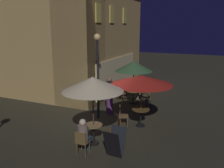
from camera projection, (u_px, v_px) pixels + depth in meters
The scene contains 19 objects.
ground_plane at pixel (101, 124), 10.76m from camera, with size 60.00×60.00×0.00m, color #302D20.
cafe_building at pixel (78, 36), 14.88m from camera, with size 8.38×7.29×7.22m.
street_lamp_near_corner at pixel (98, 62), 10.86m from camera, with size 0.30×0.30×3.91m.
menu_sandwich_board at pixel (115, 143), 7.98m from camera, with size 0.70×0.60×0.95m.
cafe_table_0 at pixel (133, 94), 13.48m from camera, with size 0.77×0.77×0.73m.
cafe_table_1 at pixel (141, 113), 10.39m from camera, with size 0.76×0.76×0.78m.
cafe_table_2 at pixel (94, 131), 8.81m from camera, with size 0.65×0.65×0.76m.
patio_umbrella_0 at pixel (134, 66), 13.12m from camera, with size 2.05×2.05×2.39m.
patio_umbrella_1 at pixel (142, 80), 10.04m from camera, with size 2.58×2.58×2.25m.
patio_umbrella_2 at pixel (93, 84), 8.41m from camera, with size 2.17×2.17×2.52m.
cafe_chair_0 at pixel (141, 90), 14.15m from camera, with size 0.50×0.50×0.93m.
cafe_chair_1 at pixel (121, 92), 13.89m from camera, with size 0.47×0.47×0.94m.
cafe_chair_2 at pixel (148, 96), 13.11m from camera, with size 0.41×0.41×0.92m.
cafe_chair_3 at pixel (122, 114), 10.43m from camera, with size 0.49×0.49×0.90m.
cafe_chair_4 at pixel (117, 128), 8.94m from camera, with size 0.57×0.57×0.94m.
cafe_chair_5 at pixel (82, 141), 8.02m from camera, with size 0.41×0.41×0.86m.
patron_seated_0 at pixel (140, 89), 14.01m from camera, with size 0.55×0.44×1.24m.
patron_seated_1 at pixel (84, 134), 8.09m from camera, with size 0.55×0.37×1.27m.
patron_standing_2 at pixel (109, 96), 11.83m from camera, with size 0.38×0.38×1.82m.
Camera 1 is at (-8.99, -4.53, 4.23)m, focal length 38.86 mm.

